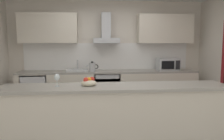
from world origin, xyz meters
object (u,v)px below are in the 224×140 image
at_px(microwave, 168,64).
at_px(sink, 77,70).
at_px(range_hood, 106,34).
at_px(wine_glass, 57,78).
at_px(oven, 107,89).
at_px(fruit_bowl, 89,82).
at_px(kettle, 92,67).
at_px(refrigerator, 36,92).

height_order(microwave, sink, microwave).
bearing_deg(microwave, range_hood, 173.97).
relative_size(sink, wine_glass, 2.81).
distance_m(oven, wine_glass, 2.42).
distance_m(oven, microwave, 1.60).
height_order(oven, fruit_bowl, fruit_bowl).
xyz_separation_m(kettle, fruit_bowl, (-0.07, -2.12, -0.00)).
height_order(oven, refrigerator, oven).
height_order(oven, wine_glass, wine_glass).
bearing_deg(microwave, kettle, -179.82).
relative_size(oven, range_hood, 1.11).
distance_m(refrigerator, microwave, 3.21).
bearing_deg(kettle, oven, 5.68).
distance_m(microwave, wine_glass, 3.18).
height_order(range_hood, wine_glass, range_hood).
bearing_deg(sink, kettle, -7.25).
bearing_deg(wine_glass, kettle, 76.70).
bearing_deg(oven, sink, 179.09).
distance_m(oven, refrigerator, 1.65).
height_order(refrigerator, sink, sink).
xyz_separation_m(oven, wine_glass, (-0.85, -2.18, 0.62)).
bearing_deg(sink, wine_glass, -94.08).
distance_m(kettle, fruit_bowl, 2.12).
relative_size(oven, microwave, 1.60).
relative_size(sink, kettle, 1.73).
xyz_separation_m(sink, fruit_bowl, (0.28, -2.17, 0.07)).
relative_size(microwave, wine_glass, 2.81).
height_order(kettle, fruit_bowl, kettle).
bearing_deg(oven, refrigerator, -179.91).
xyz_separation_m(range_hood, fruit_bowl, (-0.41, -2.28, -0.78)).
bearing_deg(fruit_bowl, sink, 97.48).
bearing_deg(fruit_bowl, wine_glass, -176.70).
xyz_separation_m(refrigerator, sink, (0.96, 0.01, 0.50)).
xyz_separation_m(oven, range_hood, (0.00, 0.13, 1.33)).
bearing_deg(fruit_bowl, oven, 79.34).
xyz_separation_m(microwave, sink, (-2.18, 0.04, -0.12)).
xyz_separation_m(refrigerator, wine_glass, (0.81, -2.18, 0.66)).
height_order(oven, range_hood, range_hood).
bearing_deg(oven, range_hood, 90.00).
bearing_deg(range_hood, kettle, -154.27).
height_order(range_hood, fruit_bowl, range_hood).
bearing_deg(kettle, fruit_bowl, -91.81).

